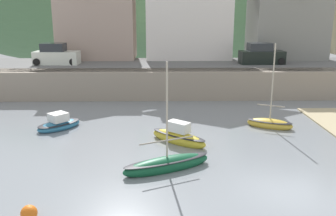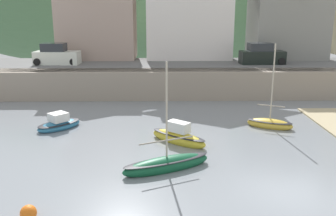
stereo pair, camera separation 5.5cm
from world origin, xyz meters
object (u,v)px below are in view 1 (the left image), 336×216
waterfront_building_centre (188,0)px  sailboat_far_left (270,123)px  mooring_buoy (29,213)px  waterfront_building_left (96,8)px  waterfront_building_right (287,10)px  parked_car_near_slipway (56,56)px  sailboat_blue_trim (167,164)px  fishing_boat_green (178,137)px  parked_car_by_wall (261,55)px  sailboat_nearest_shore (59,124)px

waterfront_building_centre → sailboat_far_left: size_ratio=2.11×
waterfront_building_centre → sailboat_far_left: waterfront_building_centre is taller
waterfront_building_centre → mooring_buoy: size_ratio=19.38×
waterfront_building_left → waterfront_building_centre: 9.42m
mooring_buoy → waterfront_building_right: bearing=56.6°
parked_car_near_slipway → waterfront_building_left: bearing=56.8°
waterfront_building_right → sailboat_far_left: bearing=-110.1°
sailboat_blue_trim → fishing_boat_green: (0.71, 3.68, 0.06)m
waterfront_building_centre → sailboat_far_left: (4.18, -16.54, -8.03)m
sailboat_far_left → mooring_buoy: size_ratio=9.17×
parked_car_near_slipway → waterfront_building_right: bearing=13.3°
waterfront_building_centre → parked_car_by_wall: bearing=-34.3°
parked_car_by_wall → sailboat_nearest_shore: bearing=-145.4°
mooring_buoy → sailboat_nearest_shore: bearing=99.3°
waterfront_building_right → sailboat_nearest_shore: size_ratio=3.09×
waterfront_building_left → waterfront_building_centre: size_ratio=0.86×
waterfront_building_left → waterfront_building_centre: bearing=0.0°
waterfront_building_centre → mooring_buoy: (-7.60, -27.06, -8.12)m
parked_car_by_wall → mooring_buoy: 26.82m
sailboat_nearest_shore → sailboat_far_left: bearing=-46.7°
sailboat_far_left → mooring_buoy: bearing=-112.7°
waterfront_building_right → parked_car_near_slipway: waterfront_building_right is taller
sailboat_blue_trim → sailboat_far_left: bearing=19.3°
parked_car_near_slipway → waterfront_building_centre: bearing=21.8°
waterfront_building_left → parked_car_near_slipway: waterfront_building_left is taller
sailboat_nearest_shore → fishing_boat_green: 7.99m
waterfront_building_right → parked_car_near_slipway: (-22.79, -4.50, -4.05)m
waterfront_building_centre → waterfront_building_right: size_ratio=1.22×
mooring_buoy → parked_car_near_slipway: bearing=102.4°
sailboat_nearest_shore → sailboat_far_left: (13.50, 0.00, -0.01)m
waterfront_building_right → parked_car_by_wall: waterfront_building_right is taller
waterfront_building_right → mooring_buoy: 33.16m
sailboat_far_left → parked_car_near_slipway: size_ratio=1.32×
sailboat_nearest_shore → parked_car_near_slipway: 12.81m
parked_car_by_wall → sailboat_far_left: bearing=-103.8°
waterfront_building_centre → parked_car_near_slipway: size_ratio=2.80×
waterfront_building_right → fishing_boat_green: (-12.03, -19.28, -6.90)m
fishing_boat_green → parked_car_near_slipway: size_ratio=0.82×
waterfront_building_left → parked_car_by_wall: waterfront_building_left is taller
sailboat_nearest_shore → mooring_buoy: bearing=-127.4°
waterfront_building_right → fishing_boat_green: size_ratio=2.79×
sailboat_far_left → fishing_boat_green: 6.59m
sailboat_far_left → waterfront_building_centre: bearing=129.7°
waterfront_building_centre → fishing_boat_green: waterfront_building_centre is taller
parked_car_near_slipway → mooring_buoy: (4.98, -22.56, -3.02)m
mooring_buoy → fishing_boat_green: bearing=53.4°
fishing_boat_green → sailboat_nearest_shore: bearing=-160.2°
waterfront_building_left → waterfront_building_right: size_ratio=1.05×
parked_car_near_slipway → mooring_buoy: parked_car_near_slipway is taller
fishing_boat_green → sailboat_blue_trim: bearing=-61.1°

